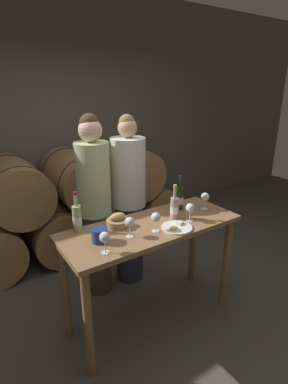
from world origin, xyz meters
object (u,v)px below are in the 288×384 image
(cheese_plate, at_px, (177,227))
(wine_glass_far_left, at_px, (105,238))
(wine_bottle_rose, at_px, (175,208))
(tasting_table, at_px, (152,242))
(blue_crock, at_px, (99,235))
(bread_basket, at_px, (118,221))
(person_right, at_px, (129,202))
(wine_glass_right, at_px, (190,208))
(person_left, at_px, (95,206))
(wine_glass_far_right, at_px, (205,197))
(wine_bottle_red, at_px, (180,198))
(wine_glass_left, at_px, (130,223))
(wine_bottle_white, at_px, (77,218))
(wine_glass_center, at_px, (156,218))

(cheese_plate, xyz_separation_m, wine_glass_far_left, (-0.64, -0.02, 0.11))
(wine_bottle_rose, bearing_deg, tasting_table, 179.12)
(blue_crock, distance_m, bread_basket, 0.27)
(person_right, bearing_deg, wine_glass_right, -79.36)
(person_left, bearing_deg, wine_glass_far_right, -38.34)
(tasting_table, height_order, wine_glass_right, wine_glass_right)
(wine_glass_far_right, bearing_deg, wine_bottle_red, 147.17)
(wine_bottle_red, bearing_deg, wine_glass_left, -162.83)
(wine_bottle_red, xyz_separation_m, wine_glass_far_left, (-0.91, -0.31, 0.01))
(tasting_table, xyz_separation_m, wine_glass_right, (0.31, -0.11, 0.27))
(bread_basket, height_order, wine_glass_far_left, wine_glass_far_left)
(wine_bottle_white, distance_m, wine_glass_left, 0.42)
(wine_glass_right, bearing_deg, wine_bottle_rose, 124.54)
(blue_crock, bearing_deg, wine_bottle_white, 104.77)
(wine_glass_center, bearing_deg, person_left, 102.88)
(wine_bottle_red, xyz_separation_m, wine_glass_left, (-0.65, -0.20, 0.01))
(wine_glass_far_right, bearing_deg, blue_crock, -178.81)
(wine_glass_left, height_order, wine_glass_right, same)
(wine_bottle_white, bearing_deg, wine_glass_left, -46.28)
(wine_glass_left, relative_size, wine_glass_far_right, 1.00)
(bread_basket, distance_m, wine_glass_far_left, 0.41)
(person_right, bearing_deg, person_left, 179.97)
(person_left, distance_m, wine_bottle_white, 0.54)
(tasting_table, distance_m, bread_basket, 0.34)
(wine_bottle_rose, xyz_separation_m, wine_glass_left, (-0.48, -0.07, 0.01))
(wine_bottle_red, relative_size, blue_crock, 2.58)
(tasting_table, relative_size, person_right, 0.85)
(person_right, height_order, wine_glass_center, person_right)
(wine_bottle_red, relative_size, wine_bottle_white, 0.99)
(person_right, relative_size, blue_crock, 14.31)
(wine_bottle_rose, xyz_separation_m, blue_crock, (-0.70, -0.01, -0.04))
(wine_bottle_rose, xyz_separation_m, wine_glass_right, (0.08, -0.11, 0.01))
(wine_bottle_red, xyz_separation_m, cheese_plate, (-0.27, -0.29, -0.10))
(wine_bottle_white, distance_m, cheese_plate, 0.78)
(wine_bottle_rose, bearing_deg, wine_glass_far_right, 1.48)
(wine_glass_center, bearing_deg, wine_bottle_red, 28.57)
(person_right, height_order, wine_glass_right, person_right)
(wine_glass_right, distance_m, wine_glass_far_right, 0.31)
(wine_bottle_rose, bearing_deg, cheese_plate, -123.09)
(tasting_table, height_order, wine_bottle_rose, wine_bottle_rose)
(wine_bottle_white, height_order, wine_glass_far_left, wine_bottle_white)
(blue_crock, distance_m, wine_glass_far_left, 0.17)
(wine_bottle_red, relative_size, bread_basket, 1.77)
(wine_glass_right, bearing_deg, wine_glass_far_right, 22.47)
(person_left, bearing_deg, wine_glass_far_left, -110.09)
(wine_bottle_white, height_order, blue_crock, wine_bottle_white)
(person_right, distance_m, wine_glass_far_left, 1.07)
(bread_basket, bearing_deg, blue_crock, -147.22)
(wine_glass_far_left, relative_size, wine_glass_right, 1.00)
(person_left, relative_size, wine_glass_left, 11.40)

